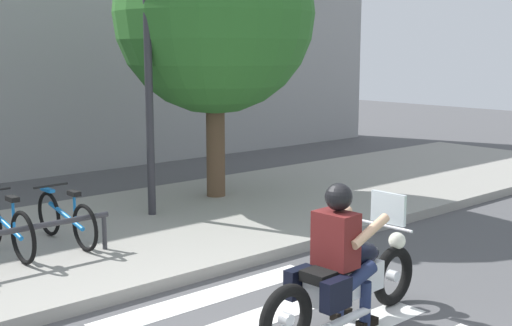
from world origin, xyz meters
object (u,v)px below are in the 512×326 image
at_px(street_lamp, 148,51).
at_px(tree_near_rack, 214,14).
at_px(rider, 341,246).
at_px(bicycle_4, 66,218).
at_px(motorcycle, 346,282).
at_px(bicycle_3, 6,227).

relative_size(street_lamp, tree_near_rack, 0.89).
height_order(rider, street_lamp, street_lamp).
bearing_deg(bicycle_4, street_lamp, 19.83).
distance_m(street_lamp, tree_near_rack, 1.71).
bearing_deg(motorcycle, tree_near_rack, 65.52).
distance_m(rider, street_lamp, 4.96).
distance_m(rider, tree_near_rack, 5.98).
xyz_separation_m(bicycle_3, tree_near_rack, (4.02, 1.01, 2.73)).
distance_m(motorcycle, street_lamp, 5.09).
distance_m(rider, bicycle_4, 4.06).
bearing_deg(motorcycle, street_lamp, 81.22).
relative_size(bicycle_3, street_lamp, 0.37).
height_order(motorcycle, tree_near_rack, tree_near_rack).
bearing_deg(bicycle_4, motorcycle, -75.93).
height_order(bicycle_4, tree_near_rack, tree_near_rack).
bearing_deg(tree_near_rack, bicycle_4, -162.71).
xyz_separation_m(rider, tree_near_rack, (2.33, 4.95, 2.41)).
xyz_separation_m(motorcycle, rider, (-0.08, -0.00, 0.37)).
bearing_deg(bicycle_3, motorcycle, -65.82).
xyz_separation_m(bicycle_3, bicycle_4, (0.78, 0.00, -0.02)).
bearing_deg(motorcycle, rider, -179.45).
height_order(rider, tree_near_rack, tree_near_rack).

